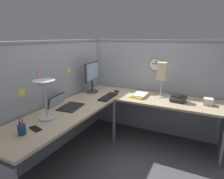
# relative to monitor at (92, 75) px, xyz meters

# --- Properties ---
(ground_plane) EXTENTS (6.80, 6.80, 0.00)m
(ground_plane) POSITION_rel_monitor_xyz_m (-0.32, -0.64, -1.02)
(ground_plane) COLOR #47474C
(cubicle_wall_back) EXTENTS (2.57, 0.12, 1.58)m
(cubicle_wall_back) POSITION_rel_monitor_xyz_m (-0.69, 0.23, -0.23)
(cubicle_wall_back) COLOR #999EA8
(cubicle_wall_back) RESTS_ON ground
(cubicle_wall_right) EXTENTS (0.12, 2.37, 1.58)m
(cubicle_wall_right) POSITION_rel_monitor_xyz_m (0.55, -0.90, -0.23)
(cubicle_wall_right) COLOR #999EA8
(cubicle_wall_right) RESTS_ON ground
(desk) EXTENTS (2.35, 2.15, 0.73)m
(desk) POSITION_rel_monitor_xyz_m (-0.47, -0.69, -0.39)
(desk) COLOR tan
(desk) RESTS_ON ground
(monitor) EXTENTS (0.46, 0.20, 0.50)m
(monitor) POSITION_rel_monitor_xyz_m (0.00, 0.00, 0.00)
(monitor) COLOR #38383D
(monitor) RESTS_ON desk
(laptop) EXTENTS (0.38, 0.42, 0.22)m
(laptop) POSITION_rel_monitor_xyz_m (-0.77, -0.05, -0.27)
(laptop) COLOR #232326
(laptop) RESTS_ON desk
(keyboard) EXTENTS (0.43, 0.16, 0.02)m
(keyboard) POSITION_rel_monitor_xyz_m (-0.15, -0.38, -0.28)
(keyboard) COLOR black
(keyboard) RESTS_ON desk
(computer_mouse) EXTENTS (0.06, 0.10, 0.03)m
(computer_mouse) POSITION_rel_monitor_xyz_m (0.18, -0.36, -0.28)
(computer_mouse) COLOR #232326
(computer_mouse) RESTS_ON desk
(desk_lamp_dome) EXTENTS (0.24, 0.24, 0.44)m
(desk_lamp_dome) POSITION_rel_monitor_xyz_m (-1.17, -0.13, 0.07)
(desk_lamp_dome) COLOR #B7BABF
(desk_lamp_dome) RESTS_ON desk
(pen_cup) EXTENTS (0.08, 0.08, 0.18)m
(pen_cup) POSITION_rel_monitor_xyz_m (-1.55, -0.19, -0.24)
(pen_cup) COLOR navy
(pen_cup) RESTS_ON desk
(cell_phone) EXTENTS (0.10, 0.16, 0.01)m
(cell_phone) POSITION_rel_monitor_xyz_m (-1.41, -0.21, -0.29)
(cell_phone) COLOR black
(cell_phone) RESTS_ON desk
(office_phone) EXTENTS (0.21, 0.22, 0.11)m
(office_phone) POSITION_rel_monitor_xyz_m (0.13, -1.37, -0.26)
(office_phone) COLOR #232326
(office_phone) RESTS_ON desk
(book_stack) EXTENTS (0.30, 0.24, 0.04)m
(book_stack) POSITION_rel_monitor_xyz_m (0.11, -0.79, -0.27)
(book_stack) COLOR yellow
(book_stack) RESTS_ON desk
(desk_lamp_paper) EXTENTS (0.13, 0.13, 0.53)m
(desk_lamp_paper) POSITION_rel_monitor_xyz_m (0.23, -1.08, 0.09)
(desk_lamp_paper) COLOR #B7BABF
(desk_lamp_paper) RESTS_ON desk
(tissue_box) EXTENTS (0.12, 0.12, 0.09)m
(tissue_box) POSITION_rel_monitor_xyz_m (0.17, -1.74, -0.25)
(tissue_box) COLOR beige
(tissue_box) RESTS_ON desk
(wall_clock) EXTENTS (0.04, 0.22, 0.22)m
(wall_clock) POSITION_rel_monitor_xyz_m (0.49, -0.92, 0.17)
(wall_clock) COLOR olive
(pinned_note_leftmost) EXTENTS (0.07, 0.00, 0.10)m
(pinned_note_leftmost) POSITION_rel_monitor_xyz_m (-0.93, 0.18, 0.16)
(pinned_note_leftmost) COLOR pink
(pinned_note_middle) EXTENTS (0.09, 0.00, 0.09)m
(pinned_note_middle) POSITION_rel_monitor_xyz_m (-1.22, 0.18, -0.02)
(pinned_note_middle) COLOR #EAD84C
(pinned_note_rightmost) EXTENTS (0.06, 0.00, 0.07)m
(pinned_note_rightmost) POSITION_rel_monitor_xyz_m (-0.37, 0.18, 0.11)
(pinned_note_rightmost) COLOR #EAD84C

